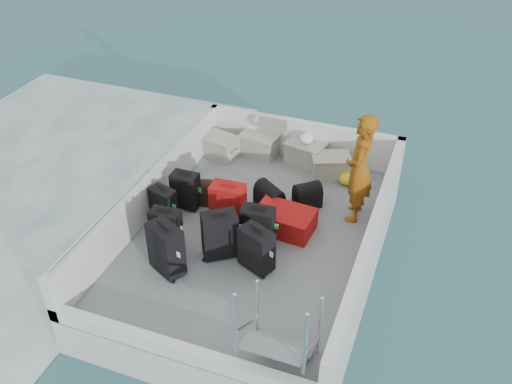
% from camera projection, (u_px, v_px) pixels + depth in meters
% --- Properties ---
extents(ground, '(160.00, 160.00, 0.00)m').
position_uv_depth(ground, '(254.00, 265.00, 8.91)').
color(ground, '#164C4E').
rests_on(ground, ground).
extents(wake_foam, '(10.00, 10.00, 0.00)m').
position_uv_depth(wake_foam, '(6.00, 202.00, 10.29)').
color(wake_foam, white).
rests_on(wake_foam, ground).
extents(ferry_hull, '(3.60, 5.00, 0.60)m').
position_uv_depth(ferry_hull, '(254.00, 250.00, 8.74)').
color(ferry_hull, silver).
rests_on(ferry_hull, ground).
extents(deck, '(3.30, 4.70, 0.02)m').
position_uv_depth(deck, '(254.00, 235.00, 8.56)').
color(deck, gray).
rests_on(deck, ferry_hull).
extents(deck_fittings, '(3.60, 5.00, 0.90)m').
position_uv_depth(deck_fittings, '(269.00, 233.00, 8.00)').
color(deck_fittings, silver).
rests_on(deck_fittings, deck).
extents(suitcase_0, '(0.44, 0.26, 0.66)m').
position_uv_depth(suitcase_0, '(167.00, 230.00, 8.12)').
color(suitcase_0, black).
rests_on(suitcase_0, deck).
extents(suitcase_1, '(0.44, 0.32, 0.59)m').
position_uv_depth(suitcase_1, '(163.00, 205.00, 8.67)').
color(suitcase_1, black).
rests_on(suitcase_1, deck).
extents(suitcase_2, '(0.42, 0.25, 0.61)m').
position_uv_depth(suitcase_2, '(186.00, 191.00, 8.96)').
color(suitcase_2, black).
rests_on(suitcase_2, deck).
extents(suitcase_3, '(0.58, 0.49, 0.76)m').
position_uv_depth(suitcase_3, '(166.00, 249.00, 7.69)').
color(suitcase_3, black).
rests_on(suitcase_3, deck).
extents(suitcase_4, '(0.57, 0.52, 0.72)m').
position_uv_depth(suitcase_4, '(220.00, 235.00, 7.97)').
color(suitcase_4, black).
rests_on(suitcase_4, deck).
extents(suitcase_5, '(0.53, 0.33, 0.70)m').
position_uv_depth(suitcase_5, '(228.00, 205.00, 8.57)').
color(suitcase_5, '#AA0D11').
rests_on(suitcase_5, deck).
extents(suitcase_6, '(0.54, 0.44, 0.65)m').
position_uv_depth(suitcase_6, '(257.00, 249.00, 7.78)').
color(suitcase_6, black).
rests_on(suitcase_6, deck).
extents(suitcase_7, '(0.49, 0.30, 0.65)m').
position_uv_depth(suitcase_7, '(258.00, 227.00, 8.17)').
color(suitcase_7, black).
rests_on(suitcase_7, deck).
extents(suitcase_8, '(0.91, 0.64, 0.34)m').
position_uv_depth(suitcase_8, '(285.00, 220.00, 8.56)').
color(suitcase_8, '#AA0D11').
rests_on(suitcase_8, deck).
extents(duffel_0, '(0.53, 0.41, 0.32)m').
position_uv_depth(duffel_0, '(216.00, 194.00, 9.13)').
color(duffel_0, black).
rests_on(duffel_0, deck).
extents(duffel_1, '(0.56, 0.52, 0.32)m').
position_uv_depth(duffel_1, '(269.00, 198.00, 9.04)').
color(duffel_1, black).
rests_on(duffel_1, deck).
extents(duffel_2, '(0.51, 0.50, 0.32)m').
position_uv_depth(duffel_2, '(307.00, 197.00, 9.07)').
color(duffel_2, black).
rests_on(duffel_2, deck).
extents(crate_0, '(0.69, 0.55, 0.36)m').
position_uv_depth(crate_0, '(220.00, 147.00, 10.31)').
color(crate_0, '#B0AC99').
rests_on(crate_0, deck).
extents(crate_1, '(0.69, 0.52, 0.38)m').
position_uv_depth(crate_1, '(260.00, 145.00, 10.34)').
color(crate_1, '#B0AC99').
rests_on(crate_1, deck).
extents(crate_2, '(0.72, 0.57, 0.39)m').
position_uv_depth(crate_2, '(306.00, 154.00, 10.09)').
color(crate_2, '#B0AC99').
rests_on(crate_2, deck).
extents(crate_3, '(0.73, 0.62, 0.37)m').
position_uv_depth(crate_3, '(331.00, 167.00, 9.76)').
color(crate_3, '#B0AC99').
rests_on(crate_3, deck).
extents(yellow_bag, '(0.28, 0.26, 0.22)m').
position_uv_depth(yellow_bag, '(347.00, 179.00, 9.59)').
color(yellow_bag, yellow).
rests_on(yellow_bag, deck).
extents(white_bag, '(0.24, 0.24, 0.18)m').
position_uv_depth(white_bag, '(306.00, 140.00, 9.93)').
color(white_bag, white).
rests_on(white_bag, crate_2).
extents(passenger, '(0.46, 0.67, 1.75)m').
position_uv_depth(passenger, '(359.00, 169.00, 8.44)').
color(passenger, '#C36A12').
rests_on(passenger, deck).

